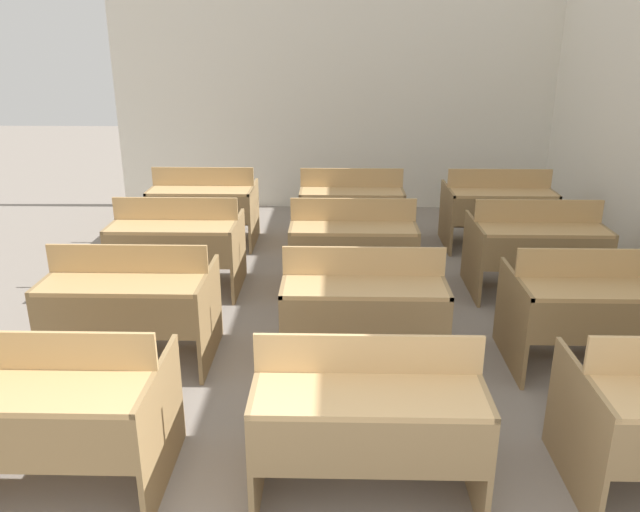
{
  "coord_description": "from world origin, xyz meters",
  "views": [
    {
      "loc": [
        0.0,
        -1.18,
        2.22
      ],
      "look_at": [
        -0.1,
        3.03,
        0.72
      ],
      "focal_mm": 35.0,
      "sensor_mm": 36.0,
      "label": 1
    }
  ],
  "objects_px": {
    "bench_third_left": "(177,243)",
    "bench_third_right": "(535,246)",
    "bench_front_left": "(50,409)",
    "bench_second_right": "(594,307)",
    "bench_back_center": "(351,206)",
    "bench_back_right": "(497,207)",
    "bench_back_left": "(204,205)",
    "bench_front_center": "(367,412)",
    "bench_second_left": "(131,302)",
    "bench_second_center": "(363,304)",
    "bench_third_center": "(353,244)"
  },
  "relations": [
    {
      "from": "bench_third_left",
      "to": "bench_third_right",
      "type": "distance_m",
      "value": 3.21
    },
    {
      "from": "bench_front_left",
      "to": "bench_second_right",
      "type": "bearing_deg",
      "value": 22.31
    },
    {
      "from": "bench_back_center",
      "to": "bench_back_right",
      "type": "height_order",
      "value": "same"
    },
    {
      "from": "bench_front_left",
      "to": "bench_third_left",
      "type": "height_order",
      "value": "same"
    },
    {
      "from": "bench_third_right",
      "to": "bench_back_left",
      "type": "relative_size",
      "value": 1.0
    },
    {
      "from": "bench_third_left",
      "to": "bench_second_right",
      "type": "bearing_deg",
      "value": -22.46
    },
    {
      "from": "bench_second_right",
      "to": "bench_back_left",
      "type": "bearing_deg",
      "value": 140.52
    },
    {
      "from": "bench_third_right",
      "to": "bench_back_left",
      "type": "bearing_deg",
      "value": 157.5
    },
    {
      "from": "bench_front_center",
      "to": "bench_third_right",
      "type": "distance_m",
      "value": 3.1
    },
    {
      "from": "bench_third_left",
      "to": "bench_back_center",
      "type": "height_order",
      "value": "same"
    },
    {
      "from": "bench_second_left",
      "to": "bench_second_center",
      "type": "relative_size",
      "value": 1.0
    },
    {
      "from": "bench_third_left",
      "to": "bench_back_left",
      "type": "xyz_separation_m",
      "value": [
        -0.02,
        1.34,
        0.0
      ]
    },
    {
      "from": "bench_third_left",
      "to": "bench_back_center",
      "type": "xyz_separation_m",
      "value": [
        1.6,
        1.32,
        0.0
      ]
    },
    {
      "from": "bench_third_left",
      "to": "bench_back_left",
      "type": "height_order",
      "value": "same"
    },
    {
      "from": "bench_front_center",
      "to": "bench_third_center",
      "type": "distance_m",
      "value": 2.65
    },
    {
      "from": "bench_back_left",
      "to": "bench_back_center",
      "type": "distance_m",
      "value": 1.63
    },
    {
      "from": "bench_front_center",
      "to": "bench_back_center",
      "type": "xyz_separation_m",
      "value": [
        0.01,
        3.96,
        0.0
      ]
    },
    {
      "from": "bench_front_center",
      "to": "bench_second_center",
      "type": "bearing_deg",
      "value": 88.54
    },
    {
      "from": "bench_second_center",
      "to": "bench_second_right",
      "type": "bearing_deg",
      "value": -0.05
    },
    {
      "from": "bench_second_center",
      "to": "bench_third_left",
      "type": "bearing_deg",
      "value": 140.7
    },
    {
      "from": "bench_third_left",
      "to": "bench_back_center",
      "type": "distance_m",
      "value": 2.07
    },
    {
      "from": "bench_second_right",
      "to": "bench_third_center",
      "type": "xyz_separation_m",
      "value": [
        -1.63,
        1.34,
        0.0
      ]
    },
    {
      "from": "bench_second_left",
      "to": "bench_third_left",
      "type": "height_order",
      "value": "same"
    },
    {
      "from": "bench_second_left",
      "to": "bench_third_right",
      "type": "relative_size",
      "value": 1.0
    },
    {
      "from": "bench_front_left",
      "to": "bench_second_right",
      "type": "height_order",
      "value": "same"
    },
    {
      "from": "bench_third_center",
      "to": "bench_third_right",
      "type": "distance_m",
      "value": 1.63
    },
    {
      "from": "bench_third_center",
      "to": "bench_third_right",
      "type": "relative_size",
      "value": 1.0
    },
    {
      "from": "bench_second_right",
      "to": "bench_front_center",
      "type": "bearing_deg",
      "value": -141.05
    },
    {
      "from": "bench_second_right",
      "to": "bench_third_right",
      "type": "relative_size",
      "value": 1.0
    },
    {
      "from": "bench_back_left",
      "to": "bench_third_center",
      "type": "bearing_deg",
      "value": -39.58
    },
    {
      "from": "bench_back_left",
      "to": "bench_back_center",
      "type": "xyz_separation_m",
      "value": [
        1.63,
        -0.02,
        0.0
      ]
    },
    {
      "from": "bench_back_center",
      "to": "bench_second_left",
      "type": "bearing_deg",
      "value": -121.41
    },
    {
      "from": "bench_third_left",
      "to": "bench_back_left",
      "type": "distance_m",
      "value": 1.34
    },
    {
      "from": "bench_front_center",
      "to": "bench_third_center",
      "type": "xyz_separation_m",
      "value": [
        -0.0,
        2.65,
        0.0
      ]
    },
    {
      "from": "bench_third_left",
      "to": "bench_third_right",
      "type": "xyz_separation_m",
      "value": [
        3.21,
        -0.0,
        0.0
      ]
    },
    {
      "from": "bench_third_left",
      "to": "bench_third_center",
      "type": "height_order",
      "value": "same"
    },
    {
      "from": "bench_front_left",
      "to": "bench_back_right",
      "type": "distance_m",
      "value": 5.09
    },
    {
      "from": "bench_third_right",
      "to": "bench_back_center",
      "type": "xyz_separation_m",
      "value": [
        -1.61,
        1.32,
        0.0
      ]
    },
    {
      "from": "bench_second_right",
      "to": "bench_back_right",
      "type": "bearing_deg",
      "value": 90.36
    },
    {
      "from": "bench_front_left",
      "to": "bench_back_left",
      "type": "xyz_separation_m",
      "value": [
        -0.02,
        3.98,
        0.0
      ]
    },
    {
      "from": "bench_back_center",
      "to": "bench_second_right",
      "type": "bearing_deg",
      "value": -58.67
    },
    {
      "from": "bench_second_left",
      "to": "bench_third_center",
      "type": "bearing_deg",
      "value": 39.78
    },
    {
      "from": "bench_second_left",
      "to": "bench_back_left",
      "type": "distance_m",
      "value": 2.66
    },
    {
      "from": "bench_second_center",
      "to": "bench_third_left",
      "type": "height_order",
      "value": "same"
    },
    {
      "from": "bench_second_right",
      "to": "bench_back_center",
      "type": "xyz_separation_m",
      "value": [
        -1.61,
        2.65,
        0.0
      ]
    },
    {
      "from": "bench_front_center",
      "to": "bench_second_left",
      "type": "distance_m",
      "value": 2.07
    },
    {
      "from": "bench_third_left",
      "to": "bench_back_left",
      "type": "relative_size",
      "value": 1.0
    },
    {
      "from": "bench_second_center",
      "to": "bench_second_right",
      "type": "relative_size",
      "value": 1.0
    },
    {
      "from": "bench_front_left",
      "to": "bench_third_left",
      "type": "distance_m",
      "value": 2.65
    },
    {
      "from": "bench_third_center",
      "to": "bench_third_right",
      "type": "bearing_deg",
      "value": -0.36
    }
  ]
}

